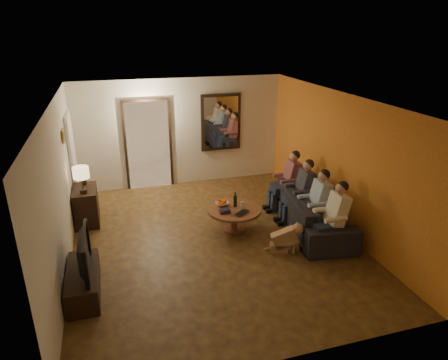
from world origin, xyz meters
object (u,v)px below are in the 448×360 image
object	(u,v)px
bowl	(222,204)
person_c	(301,193)
table_lamp	(82,180)
person_b	(316,206)
person_a	(333,220)
tv	(79,253)
tv_stand	(83,282)
dog	(285,237)
wine_bottle	(235,199)
dresser	(86,206)
laptop	(244,214)
person_d	(289,183)
coffee_table	(234,219)
sofa	(312,210)

from	to	relation	value
bowl	person_c	bearing A→B (deg)	-7.91
table_lamp	person_b	bearing A→B (deg)	-20.22
bowl	person_a	bearing A→B (deg)	-41.81
person_a	tv	bearing A→B (deg)	-179.20
tv_stand	dog	distance (m)	3.37
tv_stand	person_a	xyz separation A→B (m)	(4.15, 0.06, 0.40)
dog	tv	bearing A→B (deg)	-158.71
person_a	wine_bottle	xyz separation A→B (m)	(-1.36, 1.30, 0.01)
dresser	tv_stand	distance (m)	2.41
tv_stand	bowl	size ratio (longest dim) A/B	4.59
tv_stand	laptop	size ratio (longest dim) A/B	3.62
bowl	dresser	bearing A→B (deg)	160.09
person_d	coffee_table	xyz separation A→B (m)	(-1.41, -0.60, -0.38)
person_a	coffee_table	size ratio (longest dim) A/B	1.16
tv	dog	size ratio (longest dim) A/B	1.82
tv	dog	xyz separation A→B (m)	(3.36, 0.26, -0.41)
dresser	table_lamp	xyz separation A→B (m)	(0.00, -0.22, 0.63)
table_lamp	person_b	xyz separation A→B (m)	(4.15, -1.53, -0.40)
person_b	bowl	size ratio (longest dim) A/B	4.63
person_d	laptop	bearing A→B (deg)	-146.10
dresser	person_c	distance (m)	4.32
dresser	tv_stand	world-z (taller)	dresser
person_b	wine_bottle	bearing A→B (deg)	152.71
laptop	coffee_table	bearing A→B (deg)	70.78
dresser	coffee_table	distance (m)	2.98
dresser	person_d	world-z (taller)	person_d
tv_stand	person_a	distance (m)	4.17
tv_stand	person_b	distance (m)	4.22
wine_bottle	person_b	bearing A→B (deg)	-27.29
wine_bottle	tv	bearing A→B (deg)	-154.06
coffee_table	dresser	bearing A→B (deg)	157.29
table_lamp	person_d	xyz separation A→B (m)	(4.15, -0.33, -0.40)
tv_stand	person_a	world-z (taller)	person_a
table_lamp	bowl	bearing A→B (deg)	-15.45
laptop	person_d	bearing A→B (deg)	-4.97
dresser	sofa	distance (m)	4.49
person_a	person_b	xyz separation A→B (m)	(0.00, 0.60, 0.00)
person_d	sofa	bearing A→B (deg)	-83.66
dog	person_d	bearing A→B (deg)	80.41
table_lamp	tv_stand	size ratio (longest dim) A/B	0.45
person_a	person_c	world-z (taller)	same
tv	person_b	bearing A→B (deg)	-80.99
tv_stand	person_c	bearing A→B (deg)	16.86
tv_stand	person_b	xyz separation A→B (m)	(4.15, 0.66, 0.40)
dresser	person_c	bearing A→B (deg)	-15.47
person_c	laptop	size ratio (longest dim) A/B	3.65
dresser	tv_stand	size ratio (longest dim) A/B	0.69
laptop	dog	bearing A→B (deg)	-93.47
coffee_table	tv	bearing A→B (deg)	-155.35
tv_stand	tv	distance (m)	0.49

